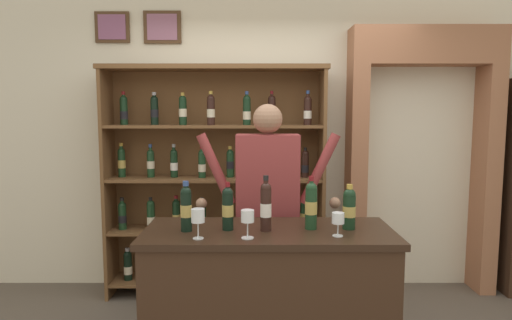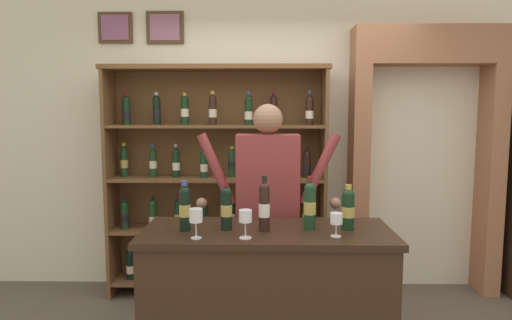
# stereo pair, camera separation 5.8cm
# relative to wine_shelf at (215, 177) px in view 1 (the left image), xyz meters

# --- Properties ---
(back_wall) EXTENTS (12.00, 0.19, 3.32)m
(back_wall) POSITION_rel_wine_shelf_xyz_m (0.49, 0.29, 0.59)
(back_wall) COLOR beige
(back_wall) RESTS_ON ground
(wine_shelf) EXTENTS (1.97, 0.38, 2.06)m
(wine_shelf) POSITION_rel_wine_shelf_xyz_m (0.00, 0.00, 0.00)
(wine_shelf) COLOR brown
(wine_shelf) RESTS_ON ground
(archway_doorway) EXTENTS (1.34, 0.45, 2.40)m
(archway_doorway) POSITION_rel_wine_shelf_xyz_m (1.87, 0.16, 0.31)
(archway_doorway) COLOR #9E6647
(archway_doorway) RESTS_ON ground
(tasting_counter) EXTENTS (1.50, 0.62, 0.96)m
(tasting_counter) POSITION_rel_wine_shelf_xyz_m (0.44, -1.37, -0.59)
(tasting_counter) COLOR #382316
(tasting_counter) RESTS_ON ground
(shopkeeper) EXTENTS (1.04, 0.22, 1.72)m
(shopkeeper) POSITION_rel_wine_shelf_xyz_m (0.45, -0.83, -0.00)
(shopkeeper) COLOR #2D3347
(shopkeeper) RESTS_ON ground
(tasting_bottle_rosso) EXTENTS (0.07, 0.07, 0.30)m
(tasting_bottle_rosso) POSITION_rel_wine_shelf_xyz_m (-0.05, -1.40, 0.03)
(tasting_bottle_rosso) COLOR black
(tasting_bottle_rosso) RESTS_ON tasting_counter
(tasting_bottle_grappa) EXTENTS (0.07, 0.07, 0.29)m
(tasting_bottle_grappa) POSITION_rel_wine_shelf_xyz_m (0.20, -1.37, 0.03)
(tasting_bottle_grappa) COLOR black
(tasting_bottle_grappa) RESTS_ON tasting_counter
(tasting_bottle_bianco) EXTENTS (0.07, 0.07, 0.33)m
(tasting_bottle_bianco) POSITION_rel_wine_shelf_xyz_m (0.43, -1.39, 0.04)
(tasting_bottle_bianco) COLOR black
(tasting_bottle_bianco) RESTS_ON tasting_counter
(tasting_bottle_vin_santo) EXTENTS (0.07, 0.07, 0.32)m
(tasting_bottle_vin_santo) POSITION_rel_wine_shelf_xyz_m (0.70, -1.35, 0.04)
(tasting_bottle_vin_santo) COLOR #19381E
(tasting_bottle_vin_santo) RESTS_ON tasting_counter
(tasting_bottle_riserva) EXTENTS (0.08, 0.08, 0.27)m
(tasting_bottle_riserva) POSITION_rel_wine_shelf_xyz_m (0.93, -1.35, 0.02)
(tasting_bottle_riserva) COLOR black
(tasting_bottle_riserva) RESTS_ON tasting_counter
(wine_glass_spare) EXTENTS (0.07, 0.07, 0.14)m
(wine_glass_spare) POSITION_rel_wine_shelf_xyz_m (0.83, -1.51, -0.01)
(wine_glass_spare) COLOR silver
(wine_glass_spare) RESTS_ON tasting_counter
(wine_glass_left) EXTENTS (0.07, 0.07, 0.16)m
(wine_glass_left) POSITION_rel_wine_shelf_xyz_m (0.32, -1.55, 0.01)
(wine_glass_left) COLOR silver
(wine_glass_left) RESTS_ON tasting_counter
(wine_glass_right) EXTENTS (0.07, 0.07, 0.17)m
(wine_glass_right) POSITION_rel_wine_shelf_xyz_m (0.04, -1.56, 0.02)
(wine_glass_right) COLOR silver
(wine_glass_right) RESTS_ON tasting_counter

